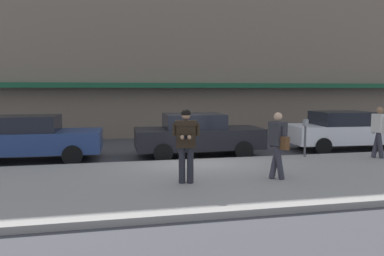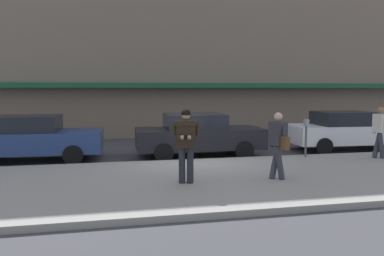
{
  "view_description": "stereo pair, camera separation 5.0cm",
  "coord_description": "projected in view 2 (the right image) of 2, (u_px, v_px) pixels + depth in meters",
  "views": [
    {
      "loc": [
        -2.56,
        -11.99,
        2.41
      ],
      "look_at": [
        -0.69,
        -3.31,
        1.49
      ],
      "focal_mm": 35.0,
      "sensor_mm": 36.0,
      "label": 1
    },
    {
      "loc": [
        -2.51,
        -12.0,
        2.41
      ],
      "look_at": [
        -0.69,
        -3.31,
        1.49
      ],
      "focal_mm": 35.0,
      "sensor_mm": 36.0,
      "label": 2
    }
  ],
  "objects": [
    {
      "name": "pedestrian_in_light_coat",
      "position": [
        380.0,
        129.0,
        12.31
      ],
      "size": [
        0.34,
        0.6,
        1.7
      ],
      "color": "#33333D",
      "rests_on": "sidewalk"
    },
    {
      "name": "storefront_facade",
      "position": [
        178.0,
        29.0,
        20.33
      ],
      "size": [
        28.0,
        4.7,
        11.41
      ],
      "color": "#756656",
      "rests_on": "ground"
    },
    {
      "name": "parking_meter",
      "position": [
        306.0,
        132.0,
        12.53
      ],
      "size": [
        0.12,
        0.18,
        1.27
      ],
      "color": "#4C4C51",
      "rests_on": "sidewalk"
    },
    {
      "name": "man_texting_on_phone",
      "position": [
        186.0,
        138.0,
        8.98
      ],
      "size": [
        0.64,
        0.63,
        1.81
      ],
      "color": "#23232B",
      "rests_on": "sidewalk"
    },
    {
      "name": "curb_paint_line",
      "position": [
        220.0,
        160.0,
        12.7
      ],
      "size": [
        28.0,
        0.12,
        0.01
      ],
      "primitive_type": "cube",
      "color": "silver",
      "rests_on": "ground"
    },
    {
      "name": "parked_sedan_mid",
      "position": [
        198.0,
        135.0,
        13.39
      ],
      "size": [
        4.51,
        1.96,
        1.54
      ],
      "color": "black",
      "rests_on": "ground"
    },
    {
      "name": "parked_sedan_far",
      "position": [
        346.0,
        131.0,
        14.74
      ],
      "size": [
        4.6,
        2.13,
        1.54
      ],
      "color": "silver",
      "rests_on": "ground"
    },
    {
      "name": "sidewalk",
      "position": [
        251.0,
        178.0,
        9.87
      ],
      "size": [
        32.0,
        5.3,
        0.14
      ],
      "primitive_type": "cube",
      "color": "gray",
      "rests_on": "ground"
    },
    {
      "name": "ground_plane",
      "position": [
        192.0,
        162.0,
        12.44
      ],
      "size": [
        80.0,
        80.0,
        0.0
      ],
      "primitive_type": "plane",
      "color": "#3D3D42"
    },
    {
      "name": "parked_sedan_near",
      "position": [
        32.0,
        138.0,
        12.48
      ],
      "size": [
        4.55,
        2.04,
        1.54
      ],
      "color": "navy",
      "rests_on": "ground"
    },
    {
      "name": "pedestrian_with_bag",
      "position": [
        278.0,
        141.0,
        9.39
      ],
      "size": [
        0.39,
        0.72,
        1.7
      ],
      "color": "#33333D",
      "rests_on": "sidewalk"
    }
  ]
}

